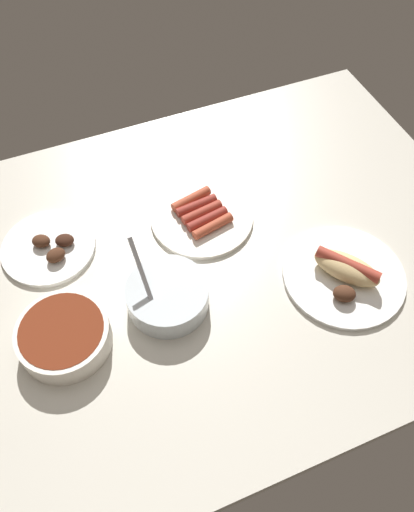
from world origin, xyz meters
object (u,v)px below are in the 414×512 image
Objects in this scene: bowl_coleslaw at (167,295)px; bowl_chili at (64,335)px; plate_grilled_meat at (49,247)px; plate_hotdog_assembled at (345,273)px; plate_sausages at (202,215)px.

bowl_chili is at bearing 2.41° from bowl_coleslaw.
plate_hotdog_assembled is at bearing 151.08° from plate_grilled_meat.
plate_grilled_meat is 0.87× the size of plate_sausages.
plate_hotdog_assembled is (-55.28, 7.04, -1.12)cm from bowl_chili.
plate_sausages is at bearing -50.62° from plate_hotdog_assembled.
bowl_coleslaw is at bearing -177.59° from bowl_chili.
bowl_chili is 0.86× the size of plate_grilled_meat.
plate_grilled_meat is (18.70, -21.73, -2.13)cm from bowl_coleslaw.
bowl_coleslaw is 0.81× the size of plate_grilled_meat.
bowl_chili is at bearing 85.79° from plate_grilled_meat.
bowl_coleslaw is 22.53cm from plate_sausages.
bowl_chili is at bearing -7.26° from plate_hotdog_assembled.
plate_grilled_meat is at bearing -7.43° from plate_sausages.
plate_grilled_meat is at bearing -94.21° from bowl_chili.
bowl_chili is at bearing 27.98° from plate_sausages.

